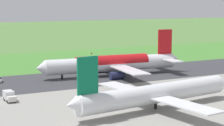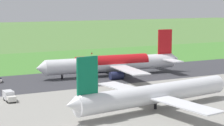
{
  "view_description": "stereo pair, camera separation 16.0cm",
  "coord_description": "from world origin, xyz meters",
  "px_view_note": "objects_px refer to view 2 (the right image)",
  "views": [
    {
      "loc": [
        64.39,
        130.59,
        26.04
      ],
      "look_at": [
        -2.87,
        0.0,
        4.5
      ],
      "focal_mm": 67.67,
      "sensor_mm": 36.0,
      "label": 1
    },
    {
      "loc": [
        64.25,
        130.67,
        26.04
      ],
      "look_at": [
        -2.87,
        0.0,
        4.5
      ],
      "focal_mm": 67.67,
      "sensor_mm": 36.0,
      "label": 2
    }
  ],
  "objects_px": {
    "airliner_parked_mid": "(155,94)",
    "traffic_cone_orange": "(86,59)",
    "airliner_main": "(113,63)",
    "no_stopping_sign": "(92,55)",
    "service_truck_baggage": "(9,96)"
  },
  "relations": [
    {
      "from": "airliner_parked_mid",
      "to": "traffic_cone_orange",
      "type": "distance_m",
      "value": 92.01
    },
    {
      "from": "traffic_cone_orange",
      "to": "airliner_main",
      "type": "bearing_deg",
      "value": 78.85
    },
    {
      "from": "traffic_cone_orange",
      "to": "service_truck_baggage",
      "type": "bearing_deg",
      "value": 52.07
    },
    {
      "from": "airliner_main",
      "to": "service_truck_baggage",
      "type": "bearing_deg",
      "value": 27.55
    },
    {
      "from": "airliner_main",
      "to": "airliner_parked_mid",
      "type": "height_order",
      "value": "airliner_main"
    },
    {
      "from": "no_stopping_sign",
      "to": "traffic_cone_orange",
      "type": "xyz_separation_m",
      "value": [
        3.29,
        0.99,
        -1.35
      ]
    },
    {
      "from": "airliner_main",
      "to": "traffic_cone_orange",
      "type": "height_order",
      "value": "airliner_main"
    },
    {
      "from": "airliner_parked_mid",
      "to": "no_stopping_sign",
      "type": "height_order",
      "value": "airliner_parked_mid"
    },
    {
      "from": "airliner_parked_mid",
      "to": "traffic_cone_orange",
      "type": "height_order",
      "value": "airliner_parked_mid"
    },
    {
      "from": "airliner_parked_mid",
      "to": "no_stopping_sign",
      "type": "bearing_deg",
      "value": -105.14
    },
    {
      "from": "service_truck_baggage",
      "to": "airliner_parked_mid",
      "type": "bearing_deg",
      "value": 139.99
    },
    {
      "from": "service_truck_baggage",
      "to": "no_stopping_sign",
      "type": "height_order",
      "value": "no_stopping_sign"
    },
    {
      "from": "airliner_parked_mid",
      "to": "traffic_cone_orange",
      "type": "bearing_deg",
      "value": -103.32
    },
    {
      "from": "no_stopping_sign",
      "to": "airliner_parked_mid",
      "type": "bearing_deg",
      "value": 74.86
    },
    {
      "from": "traffic_cone_orange",
      "to": "airliner_parked_mid",
      "type": "bearing_deg",
      "value": 76.68
    }
  ]
}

